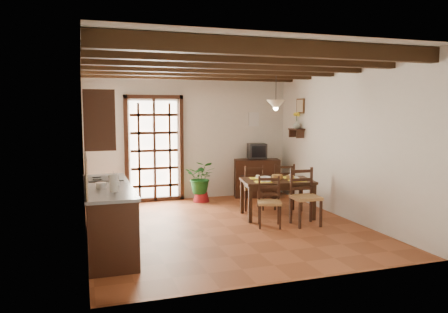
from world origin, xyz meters
name	(u,v)px	position (x,y,z in m)	size (l,w,h in m)	color
ground_plane	(226,226)	(0.00, 0.00, 0.00)	(5.00, 5.00, 0.00)	brown
room_shell	(226,119)	(0.00, 0.00, 1.82)	(4.52, 5.02, 2.81)	silver
ceiling_beams	(226,65)	(0.00, 0.00, 2.69)	(4.50, 4.34, 0.20)	black
french_door	(154,147)	(-0.80, 2.45, 1.18)	(1.26, 0.11, 2.32)	white
kitchen_counter	(108,216)	(-1.96, -0.60, 0.47)	(0.64, 2.25, 1.38)	black
upper_cabinet	(98,120)	(-2.08, -1.30, 1.85)	(0.35, 0.80, 0.70)	black
range_hood	(97,126)	(-2.05, -0.05, 1.73)	(0.38, 0.60, 0.54)	white
counter_items	(107,181)	(-1.95, -0.51, 0.96)	(0.50, 1.43, 0.25)	black
dining_table	(277,184)	(1.12, 0.37, 0.60)	(1.39, 1.01, 0.69)	black
chair_near_left	(269,211)	(0.70, -0.23, 0.26)	(0.49, 0.48, 0.84)	#B0824B
chair_near_right	(305,207)	(1.33, -0.33, 0.30)	(0.46, 0.44, 0.97)	#B0824B
chair_far_left	(252,195)	(0.91, 1.06, 0.28)	(0.45, 0.43, 0.89)	#B0824B
chair_far_right	(283,194)	(1.53, 0.96, 0.29)	(0.52, 0.51, 0.91)	#B0824B
table_setting	(277,181)	(1.12, 0.37, 0.66)	(0.93, 0.62, 0.09)	yellow
table_bowl	(265,178)	(0.90, 0.45, 0.72)	(0.22, 0.22, 0.05)	white
sideboard	(257,178)	(1.48, 2.23, 0.43)	(1.01, 0.45, 0.86)	black
crt_tv	(257,151)	(1.48, 2.22, 1.05)	(0.44, 0.42, 0.33)	black
fuse_box	(254,119)	(1.50, 2.48, 1.75)	(0.25, 0.03, 0.32)	white
plant_pot	(201,197)	(0.13, 2.07, 0.11)	(0.35, 0.35, 0.21)	maroon
potted_plant	(201,175)	(0.13, 2.07, 0.57)	(1.64, 1.41, 1.83)	#144C19
wall_shelf	(296,131)	(2.14, 1.60, 1.51)	(0.20, 0.42, 0.20)	black
shelf_vase	(297,125)	(2.14, 1.60, 1.65)	(0.15, 0.15, 0.15)	#B2BFB2
shelf_flowers	(297,115)	(2.14, 1.60, 1.86)	(0.14, 0.14, 0.36)	yellow
framed_picture	(300,106)	(2.22, 1.60, 2.05)	(0.03, 0.32, 0.32)	brown
pendant_lamp	(276,104)	(1.12, 0.47, 2.08)	(0.36, 0.36, 0.84)	black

